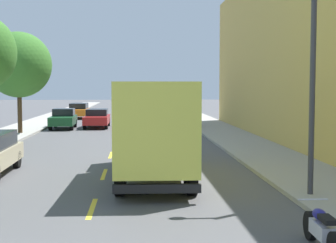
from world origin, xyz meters
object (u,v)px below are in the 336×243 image
at_px(parked_wagon_orange, 79,110).
at_px(parked_motorcycle, 322,230).
at_px(delivery_box_truck, 154,124).
at_px(parked_hatchback_navy, 177,118).
at_px(street_tree_farthest, 19,65).
at_px(parked_sedan_teal, 164,107).
at_px(street_lamp, 307,69).
at_px(parked_hatchback_forest, 63,119).
at_px(moving_red_sedan, 97,118).

height_order(parked_wagon_orange, parked_motorcycle, parked_wagon_orange).
xyz_separation_m(delivery_box_truck, parked_hatchback_navy, (2.55, 20.56, -1.14)).
distance_m(street_tree_farthest, delivery_box_truck, 18.05).
height_order(delivery_box_truck, parked_sedan_teal, delivery_box_truck).
relative_size(street_lamp, parked_sedan_teal, 1.33).
distance_m(street_lamp, parked_hatchback_forest, 25.97).
xyz_separation_m(street_lamp, parked_wagon_orange, (-10.40, 35.71, -2.88)).
xyz_separation_m(street_lamp, moving_red_sedan, (-7.73, 24.58, -2.93)).
distance_m(parked_wagon_orange, parked_motorcycle, 41.12).
height_order(street_lamp, parked_wagon_orange, street_lamp).
relative_size(street_tree_farthest, street_lamp, 1.09).
height_order(street_lamp, moving_red_sedan, street_lamp).
xyz_separation_m(parked_hatchback_forest, parked_wagon_orange, (-0.22, 12.00, 0.05)).
xyz_separation_m(parked_sedan_teal, parked_motorcycle, (0.26, -48.87, -0.34)).
xyz_separation_m(delivery_box_truck, parked_hatchback_forest, (-6.05, 20.41, -1.14)).
bearing_deg(moving_red_sedan, street_tree_farthest, -130.32).
xyz_separation_m(street_lamp, delivery_box_truck, (-4.14, 3.30, -1.78)).
xyz_separation_m(parked_hatchback_navy, parked_motorcycle, (0.41, -28.21, -0.35)).
relative_size(parked_wagon_orange, parked_motorcycle, 2.29).
distance_m(street_lamp, parked_motorcycle, 5.57).
distance_m(street_tree_farthest, parked_motorcycle, 26.35).
xyz_separation_m(parked_hatchback_forest, parked_motorcycle, (9.00, -28.07, -0.35)).
distance_m(street_lamp, moving_red_sedan, 25.93).
xyz_separation_m(delivery_box_truck, moving_red_sedan, (-3.60, 21.28, -1.15)).
distance_m(parked_hatchback_navy, parked_motorcycle, 28.22).
relative_size(parked_sedan_teal, parked_motorcycle, 2.20).
bearing_deg(delivery_box_truck, moving_red_sedan, 99.59).
xyz_separation_m(street_tree_farthest, street_lamp, (12.33, -19.16, -0.90)).
bearing_deg(parked_motorcycle, parked_hatchback_navy, 90.83).
xyz_separation_m(parked_hatchback_forest, moving_red_sedan, (2.45, 0.86, -0.01)).
bearing_deg(street_tree_farthest, delivery_box_truck, -62.67).
xyz_separation_m(delivery_box_truck, parked_motorcycle, (2.95, -7.65, -1.49)).
relative_size(street_lamp, parked_hatchback_navy, 1.49).
height_order(street_tree_farthest, parked_wagon_orange, street_tree_farthest).
height_order(street_tree_farthest, parked_sedan_teal, street_tree_farthest).
bearing_deg(parked_hatchback_navy, parked_motorcycle, -89.17).
relative_size(parked_wagon_orange, moving_red_sedan, 1.05).
bearing_deg(delivery_box_truck, street_lamp, -38.59).
height_order(street_lamp, parked_hatchback_navy, street_lamp).
height_order(parked_hatchback_navy, moving_red_sedan, parked_hatchback_navy).
relative_size(street_tree_farthest, parked_sedan_teal, 1.46).
xyz_separation_m(moving_red_sedan, parked_motorcycle, (6.55, -28.93, -0.34)).
bearing_deg(delivery_box_truck, parked_sedan_teal, 86.25).
relative_size(parked_sedan_teal, parked_wagon_orange, 0.96).
xyz_separation_m(parked_hatchback_navy, moving_red_sedan, (-6.14, 0.72, -0.01)).
distance_m(street_tree_farthest, parked_hatchback_forest, 6.32).
bearing_deg(parked_hatchback_navy, parked_sedan_teal, 89.57).
xyz_separation_m(street_tree_farthest, parked_hatchback_forest, (2.15, 4.56, -3.82)).
bearing_deg(parked_hatchback_navy, street_tree_farthest, -156.35).
bearing_deg(parked_hatchback_forest, parked_sedan_teal, 67.19).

